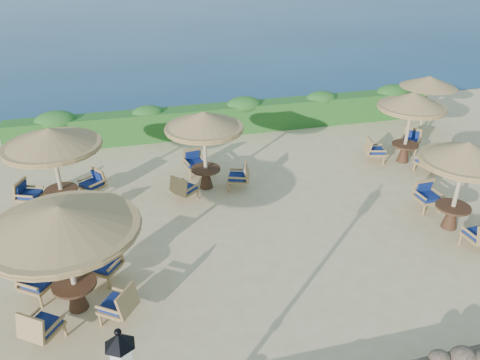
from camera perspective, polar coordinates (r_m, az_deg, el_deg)
ground at (r=14.02m, az=6.18°, el=-4.66°), size 120.00×120.00×0.00m
hedge at (r=19.97m, az=-0.91°, el=7.51°), size 18.00×0.90×1.20m
extra_parasol at (r=20.99m, az=22.06°, el=11.04°), size 2.30×2.30×2.41m
cafe_set_0 at (r=10.38m, az=-20.60°, el=-6.54°), size 3.21×3.21×2.65m
cafe_set_1 at (r=13.94m, az=25.54°, el=1.43°), size 2.41×2.83×2.65m
cafe_set_2 at (r=14.52m, az=-21.79°, el=3.16°), size 2.84×2.84×2.65m
cafe_set_3 at (r=14.87m, az=-4.35°, el=5.35°), size 2.73×2.70×2.65m
cafe_set_4 at (r=17.80m, az=20.05°, el=7.40°), size 2.68×2.68×2.65m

